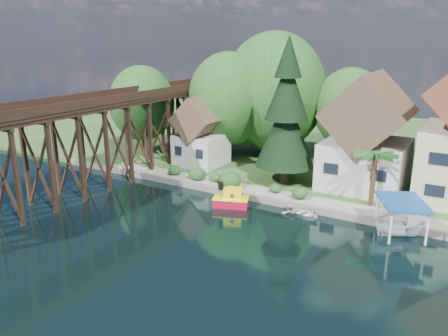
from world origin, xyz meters
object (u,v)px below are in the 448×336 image
at_px(shed, 201,136).
at_px(tugboat, 231,199).
at_px(trestle_bridge, 108,132).
at_px(conifer, 286,114).
at_px(boat_canopy, 400,221).
at_px(boat_white_a, 303,211).
at_px(palm_tree, 375,156).
at_px(house_left, 367,140).

distance_m(shed, tugboat, 12.93).
height_order(trestle_bridge, conifer, conifer).
bearing_deg(conifer, tugboat, -104.09).
relative_size(trestle_bridge, tugboat, 12.48).
height_order(conifer, boat_canopy, conifer).
relative_size(tugboat, boat_white_a, 0.99).
height_order(trestle_bridge, boat_canopy, trestle_bridge).
height_order(shed, palm_tree, shed).
bearing_deg(conifer, house_left, 21.78).
xyz_separation_m(house_left, conifer, (-7.16, -2.86, 2.27)).
distance_m(shed, conifer, 11.49).
distance_m(conifer, boat_canopy, 15.00).
bearing_deg(tugboat, boat_canopy, 4.44).
distance_m(tugboat, boat_white_a, 6.37).
bearing_deg(house_left, tugboat, -131.33).
height_order(trestle_bridge, boat_white_a, trestle_bridge).
height_order(house_left, boat_white_a, house_left).
bearing_deg(shed, palm_tree, -9.78).
xyz_separation_m(shed, palm_tree, (19.88, -3.43, 1.05)).
relative_size(house_left, boat_white_a, 3.07).
relative_size(house_left, boat_canopy, 2.06).
relative_size(shed, boat_white_a, 2.18).
xyz_separation_m(palm_tree, tugboat, (-10.90, -5.33, -4.20)).
bearing_deg(boat_canopy, palm_tree, 126.06).
xyz_separation_m(conifer, palm_tree, (9.04, -2.06, -2.53)).
bearing_deg(boat_canopy, tugboat, -175.56).
relative_size(palm_tree, boat_white_a, 1.40).
height_order(house_left, palm_tree, house_left).
bearing_deg(boat_white_a, trestle_bridge, 121.65).
xyz_separation_m(palm_tree, boat_canopy, (3.09, -4.24, -3.65)).
relative_size(house_left, conifer, 0.77).
relative_size(house_left, tugboat, 3.11).
relative_size(tugboat, boat_canopy, 0.66).
bearing_deg(palm_tree, shed, 170.22).
bearing_deg(shed, boat_canopy, -18.47).
bearing_deg(trestle_bridge, house_left, 25.21).
xyz_separation_m(house_left, boat_canopy, (4.97, -9.17, -3.91)).
bearing_deg(shed, trestle_bridge, -118.19).
bearing_deg(shed, conifer, -7.16).
height_order(conifer, palm_tree, conifer).
bearing_deg(boat_white_a, palm_tree, -22.84).
relative_size(conifer, palm_tree, 2.86).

